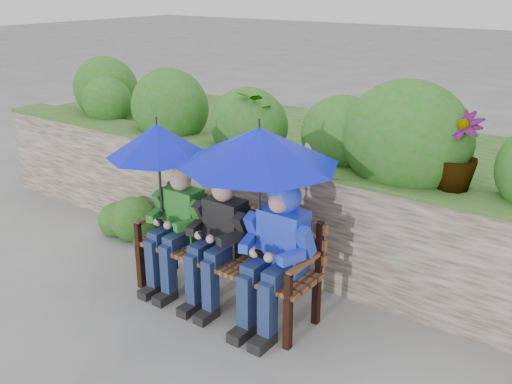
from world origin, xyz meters
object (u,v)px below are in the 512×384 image
Objects in this scene: park_bench at (229,247)px; boy_left at (176,223)px; boy_middle at (218,236)px; umbrella_left at (157,140)px; boy_right at (276,245)px; umbrella_right at (259,146)px.

boy_left reaches higher than park_bench.
umbrella_left is at bearing -178.58° from boy_middle.
boy_right is 1.35× the size of umbrella_left.
park_bench is 1.37× the size of umbrella_right.
umbrella_right is at bearing 1.05° from umbrella_left.
boy_middle is at bearing 1.42° from umbrella_left.
boy_left is at bearing -171.96° from park_bench.
park_bench is at bearing 7.62° from umbrella_left.
boy_left is 1.27× the size of umbrella_left.
park_bench is at bearing 8.04° from boy_left.
park_bench is at bearing 168.93° from umbrella_right.
boy_right reaches higher than boy_middle.
boy_middle reaches higher than boy_left.
umbrella_left is (-1.15, -0.02, 0.62)m from boy_right.
umbrella_right is (0.85, 0.00, 0.80)m from boy_left.
boy_middle is at bearing -179.29° from boy_right.
boy_right reaches higher than boy_left.
umbrella_right is at bearing 0.16° from boy_left.
boy_middle is (0.45, -0.00, 0.00)m from boy_left.
umbrella_left is 0.72× the size of umbrella_right.
umbrella_right is at bearing -11.07° from park_bench.
boy_right is 0.74m from umbrella_right.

